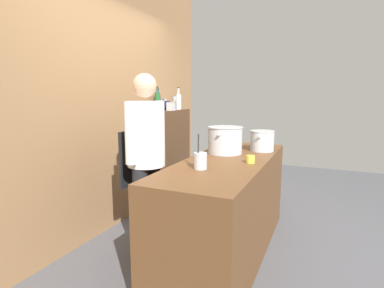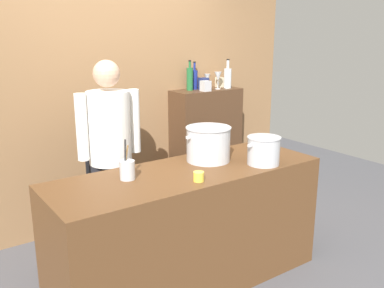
{
  "view_description": "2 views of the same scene",
  "coord_description": "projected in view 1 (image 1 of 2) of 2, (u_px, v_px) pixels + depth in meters",
  "views": [
    {
      "loc": [
        -2.59,
        -0.8,
        1.47
      ],
      "look_at": [
        0.11,
        0.4,
        1.0
      ],
      "focal_mm": 28.44,
      "sensor_mm": 36.0,
      "label": 1
    },
    {
      "loc": [
        -1.66,
        -2.4,
        1.87
      ],
      "look_at": [
        0.22,
        0.27,
        1.01
      ],
      "focal_mm": 39.96,
      "sensor_mm": 36.0,
      "label": 2
    }
  ],
  "objects": [
    {
      "name": "ground_plane",
      "position": [
        226.0,
        252.0,
        2.89
      ],
      "size": [
        8.0,
        8.0,
        0.0
      ],
      "primitive_type": "plane",
      "color": "#4C4C51"
    },
    {
      "name": "brick_back_panel",
      "position": [
        101.0,
        92.0,
        3.21
      ],
      "size": [
        4.4,
        0.1,
        3.0
      ],
      "primitive_type": "cube",
      "color": "olive",
      "rests_on": "ground_plane"
    },
    {
      "name": "prep_counter",
      "position": [
        227.0,
        207.0,
        2.81
      ],
      "size": [
        2.05,
        0.7,
        0.9
      ],
      "primitive_type": "cube",
      "color": "brown",
      "rests_on": "ground_plane"
    },
    {
      "name": "bar_cabinet",
      "position": [
        168.0,
        156.0,
        4.22
      ],
      "size": [
        0.76,
        0.32,
        1.27
      ],
      "primitive_type": "cube",
      "color": "#472D1C",
      "rests_on": "ground_plane"
    },
    {
      "name": "chef",
      "position": [
        146.0,
        152.0,
        2.74
      ],
      "size": [
        0.53,
        0.37,
        1.66
      ],
      "rotation": [
        0.0,
        0.0,
        3.09
      ],
      "color": "black",
      "rests_on": "ground_plane"
    },
    {
      "name": "stockpot_large",
      "position": [
        225.0,
        140.0,
        3.01
      ],
      "size": [
        0.41,
        0.35,
        0.27
      ],
      "color": "#B7BABF",
      "rests_on": "prep_counter"
    },
    {
      "name": "stockpot_small",
      "position": [
        262.0,
        141.0,
        3.14
      ],
      "size": [
        0.31,
        0.25,
        0.21
      ],
      "color": "#B7BABF",
      "rests_on": "prep_counter"
    },
    {
      "name": "utensil_crock",
      "position": [
        200.0,
        160.0,
        2.37
      ],
      "size": [
        0.1,
        0.1,
        0.27
      ],
      "color": "#B7BABF",
      "rests_on": "prep_counter"
    },
    {
      "name": "butter_jar",
      "position": [
        251.0,
        159.0,
        2.58
      ],
      "size": [
        0.07,
        0.07,
        0.06
      ],
      "primitive_type": "cylinder",
      "color": "yellow",
      "rests_on": "prep_counter"
    },
    {
      "name": "wine_bottle_clear",
      "position": [
        178.0,
        101.0,
        4.31
      ],
      "size": [
        0.08,
        0.08,
        0.31
      ],
      "color": "silver",
      "rests_on": "bar_cabinet"
    },
    {
      "name": "wine_bottle_cobalt",
      "position": [
        158.0,
        102.0,
        4.05
      ],
      "size": [
        0.07,
        0.07,
        0.29
      ],
      "color": "navy",
      "rests_on": "bar_cabinet"
    },
    {
      "name": "wine_bottle_green",
      "position": [
        158.0,
        101.0,
        3.95
      ],
      "size": [
        0.07,
        0.07,
        0.31
      ],
      "color": "#1E592D",
      "rests_on": "bar_cabinet"
    },
    {
      "name": "wine_glass_wide",
      "position": [
        165.0,
        102.0,
        4.19
      ],
      "size": [
        0.07,
        0.07,
        0.15
      ],
      "color": "silver",
      "rests_on": "bar_cabinet"
    },
    {
      "name": "wine_glass_tall",
      "position": [
        174.0,
        100.0,
        4.19
      ],
      "size": [
        0.08,
        0.08,
        0.18
      ],
      "color": "silver",
      "rests_on": "bar_cabinet"
    },
    {
      "name": "spice_tin_navy",
      "position": [
        166.0,
        106.0,
        4.08
      ],
      "size": [
        0.08,
        0.08,
        0.12
      ],
      "primitive_type": "cube",
      "color": "navy",
      "rests_on": "bar_cabinet"
    },
    {
      "name": "spice_tin_silver",
      "position": [
        171.0,
        106.0,
        3.99
      ],
      "size": [
        0.09,
        0.09,
        0.11
      ],
      "primitive_type": "cube",
      "color": "#B2B2B7",
      "rests_on": "bar_cabinet"
    },
    {
      "name": "spice_tin_cream",
      "position": [
        171.0,
        106.0,
        4.35
      ],
      "size": [
        0.07,
        0.07,
        0.11
      ],
      "primitive_type": "cube",
      "color": "beige",
      "rests_on": "bar_cabinet"
    }
  ]
}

